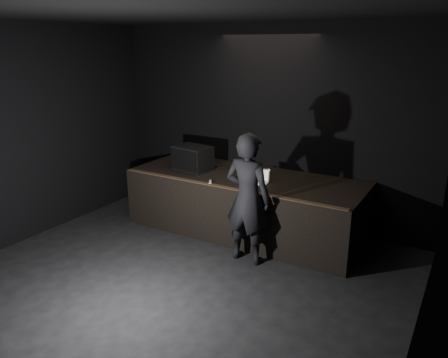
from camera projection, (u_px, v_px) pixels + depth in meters
ground at (142, 307)px, 5.46m from camera, size 7.00×7.00×0.00m
room_walls at (132, 149)px, 4.86m from camera, size 6.10×7.10×3.52m
stage_riser at (245, 204)px, 7.55m from camera, size 4.00×1.50×1.00m
riser_lip at (224, 187)px, 6.82m from camera, size 3.92×0.10×0.01m
stage_monitor at (192, 158)px, 7.72m from camera, size 0.70×0.56×0.43m
cable at (204, 165)px, 8.02m from camera, size 1.01×0.09×0.02m
laptop at (259, 179)px, 7.06m from camera, size 0.35×0.32×0.21m
beer_can at (245, 177)px, 7.13m from camera, size 0.06×0.06×0.14m
plastic_cup at (264, 173)px, 7.36m from camera, size 0.09×0.09×0.11m
wii_remote at (210, 182)px, 7.03m from camera, size 0.10×0.15×0.03m
person at (248, 199)px, 6.37m from camera, size 0.73×0.48×1.97m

